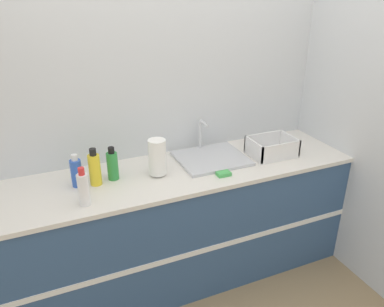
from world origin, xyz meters
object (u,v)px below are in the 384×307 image
at_px(bottle_white_spray, 84,189).
at_px(bottle_green, 113,165).
at_px(bottle_yellow, 95,169).
at_px(bottle_blue, 76,172).
at_px(sink, 211,157).
at_px(dish_rack, 272,149).
at_px(paper_towel_roll, 157,157).

distance_m(bottle_white_spray, bottle_green, 0.32).
distance_m(bottle_yellow, bottle_blue, 0.11).
height_order(bottle_white_spray, bottle_blue, bottle_white_spray).
bearing_deg(sink, dish_rack, -14.20).
distance_m(bottle_green, bottle_blue, 0.22).
bearing_deg(sink, paper_towel_roll, -169.49).
height_order(paper_towel_roll, dish_rack, paper_towel_roll).
height_order(paper_towel_roll, bottle_blue, paper_towel_roll).
height_order(sink, bottle_green, sink).
xyz_separation_m(paper_towel_roll, bottle_green, (-0.28, 0.06, -0.03)).
bearing_deg(bottle_green, bottle_white_spray, -131.56).
bearing_deg(sink, bottle_blue, -178.65).
bearing_deg(bottle_yellow, bottle_green, 13.34).
bearing_deg(bottle_white_spray, sink, 15.87).
bearing_deg(dish_rack, bottle_white_spray, -173.66).
xyz_separation_m(paper_towel_roll, bottle_blue, (-0.50, 0.06, -0.03)).
relative_size(sink, bottle_yellow, 1.97).
bearing_deg(bottle_white_spray, bottle_green, 48.44).
distance_m(sink, bottle_green, 0.71).
bearing_deg(bottle_blue, sink, 1.35).
height_order(paper_towel_roll, bottle_yellow, paper_towel_roll).
xyz_separation_m(paper_towel_roll, dish_rack, (0.86, -0.03, -0.08)).
height_order(dish_rack, bottle_white_spray, bottle_white_spray).
bearing_deg(bottle_yellow, sink, 3.22).
xyz_separation_m(sink, bottle_blue, (-0.93, -0.02, 0.08)).
xyz_separation_m(dish_rack, bottle_yellow, (-1.26, 0.06, 0.06)).
bearing_deg(bottle_white_spray, dish_rack, 6.34).
relative_size(dish_rack, bottle_green, 1.46).
height_order(paper_towel_roll, bottle_green, paper_towel_roll).
bearing_deg(paper_towel_roll, dish_rack, -2.12).
height_order(sink, paper_towel_roll, paper_towel_roll).
distance_m(sink, dish_rack, 0.45).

